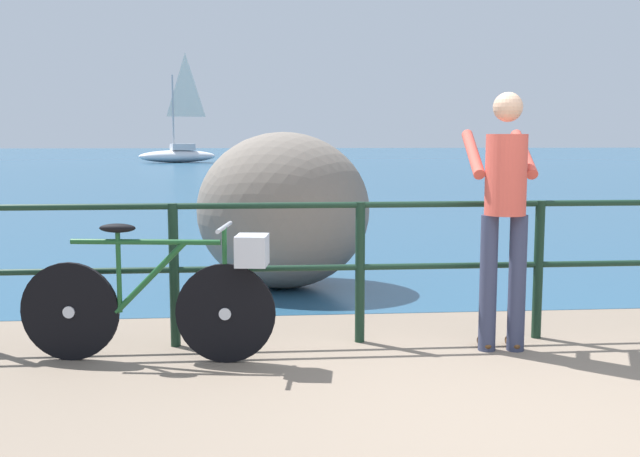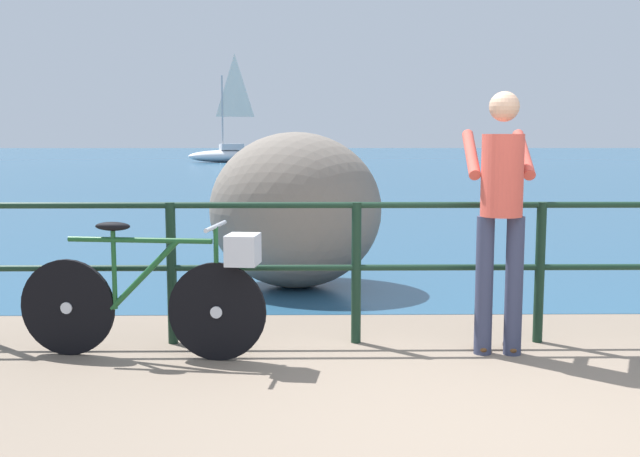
{
  "view_description": "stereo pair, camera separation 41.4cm",
  "coord_description": "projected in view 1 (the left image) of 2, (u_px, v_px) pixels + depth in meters",
  "views": [
    {
      "loc": [
        -1.4,
        -3.57,
        1.48
      ],
      "look_at": [
        -0.92,
        2.11,
        0.78
      ],
      "focal_mm": 42.19,
      "sensor_mm": 36.0,
      "label": 1
    },
    {
      "loc": [
        -0.99,
        -3.59,
        1.48
      ],
      "look_at": [
        -0.92,
        2.11,
        0.78
      ],
      "focal_mm": 42.19,
      "sensor_mm": 36.0,
      "label": 2
    }
  ],
  "objects": [
    {
      "name": "ground_plane",
      "position": [
        301.0,
        185.0,
        23.62
      ],
      "size": [
        120.0,
        120.0,
        0.1
      ],
      "primitive_type": "cube",
      "color": "#756656"
    },
    {
      "name": "bicycle",
      "position": [
        169.0,
        293.0,
        4.93
      ],
      "size": [
        1.69,
        0.48,
        0.92
      ],
      "rotation": [
        0.0,
        0.0,
        -0.13
      ],
      "color": "black",
      "rests_on": "ground_plane"
    },
    {
      "name": "person_at_railing",
      "position": [
        504.0,
        209.0,
        5.15
      ],
      "size": [
        0.48,
        0.65,
        1.78
      ],
      "rotation": [
        0.0,
        0.0,
        1.48
      ],
      "color": "#333851",
      "rests_on": "ground_plane"
    },
    {
      "name": "sea_surface",
      "position": [
        276.0,
        158.0,
        50.85
      ],
      "size": [
        120.0,
        90.0,
        0.01
      ],
      "primitive_type": "cube",
      "color": "navy",
      "rests_on": "ground_plane"
    },
    {
      "name": "sailboat",
      "position": [
        178.0,
        150.0,
        42.6
      ],
      "size": [
        4.58,
        2.64,
        6.16
      ],
      "rotation": [
        0.0,
        0.0,
        3.47
      ],
      "color": "white",
      "rests_on": "sea_surface"
    },
    {
      "name": "breakwater_boulder_main",
      "position": [
        284.0,
        210.0,
        7.35
      ],
      "size": [
        1.68,
        1.44,
        1.53
      ],
      "color": "slate",
      "rests_on": "ground"
    },
    {
      "name": "promenade_railing",
      "position": [
        450.0,
        254.0,
        5.44
      ],
      "size": [
        9.32,
        0.07,
        1.02
      ],
      "color": "black",
      "rests_on": "ground_plane"
    }
  ]
}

